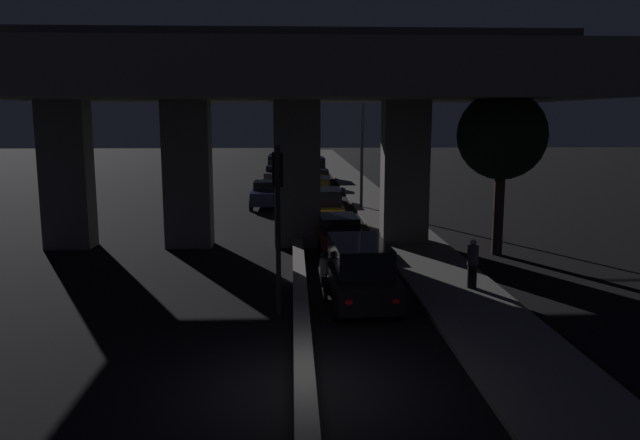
% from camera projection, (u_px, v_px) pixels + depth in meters
% --- Properties ---
extents(ground_plane, '(200.00, 200.00, 0.00)m').
position_uv_depth(ground_plane, '(304.00, 388.00, 12.83)').
color(ground_plane, black).
extents(median_divider, '(0.43, 126.00, 0.42)m').
position_uv_depth(median_divider, '(295.00, 188.00, 47.28)').
color(median_divider, gray).
rests_on(median_divider, ground_plane).
extents(sidewalk_right, '(2.88, 126.00, 0.14)m').
position_uv_depth(sidewalk_right, '(372.00, 201.00, 40.63)').
color(sidewalk_right, '#5B5956').
rests_on(sidewalk_right, ground_plane).
extents(elevated_overpass, '(24.01, 9.80, 9.17)m').
position_uv_depth(elevated_overpass, '(290.00, 86.00, 26.01)').
color(elevated_overpass, slate).
rests_on(elevated_overpass, ground_plane).
extents(traffic_light_left_of_median, '(0.30, 0.49, 4.76)m').
position_uv_depth(traffic_light_left_of_median, '(278.00, 200.00, 17.15)').
color(traffic_light_left_of_median, black).
rests_on(traffic_light_left_of_median, ground_plane).
extents(street_lamp, '(2.68, 0.32, 7.27)m').
position_uv_depth(street_lamp, '(355.00, 136.00, 37.05)').
color(street_lamp, '#2D2D30').
rests_on(street_lamp, ground_plane).
extents(car_black_lead, '(2.10, 4.60, 1.88)m').
position_uv_depth(car_black_lead, '(359.00, 271.00, 18.52)').
color(car_black_lead, black).
rests_on(car_black_lead, ground_plane).
extents(car_dark_red_second, '(2.09, 4.61, 1.42)m').
position_uv_depth(car_dark_red_second, '(338.00, 230.00, 26.49)').
color(car_dark_red_second, '#591414').
rests_on(car_dark_red_second, ground_plane).
extents(car_taxi_yellow_third, '(1.99, 4.16, 1.86)m').
position_uv_depth(car_taxi_yellow_third, '(326.00, 207.00, 32.18)').
color(car_taxi_yellow_third, gold).
rests_on(car_taxi_yellow_third, ground_plane).
extents(car_taxi_yellow_fourth, '(1.83, 4.47, 1.62)m').
position_uv_depth(car_taxi_yellow_fourth, '(318.00, 189.00, 40.81)').
color(car_taxi_yellow_fourth, gold).
rests_on(car_taxi_yellow_fourth, ground_plane).
extents(car_black_fifth, '(1.98, 4.01, 1.54)m').
position_uv_depth(car_black_fifth, '(318.00, 179.00, 47.80)').
color(car_black_fifth, black).
rests_on(car_black_fifth, ground_plane).
extents(car_grey_sixth, '(1.98, 4.64, 2.00)m').
position_uv_depth(car_grey_sixth, '(315.00, 168.00, 55.00)').
color(car_grey_sixth, '#515459').
rests_on(car_grey_sixth, ground_plane).
extents(car_dark_blue_lead_oncoming, '(1.90, 4.55, 1.63)m').
position_uv_depth(car_dark_blue_lead_oncoming, '(266.00, 194.00, 38.24)').
color(car_dark_blue_lead_oncoming, '#141938').
rests_on(car_dark_blue_lead_oncoming, ground_plane).
extents(car_grey_second_oncoming, '(2.05, 4.48, 1.51)m').
position_uv_depth(car_grey_second_oncoming, '(276.00, 175.00, 51.30)').
color(car_grey_second_oncoming, '#515459').
rests_on(car_grey_second_oncoming, ground_plane).
extents(car_black_third_oncoming, '(1.86, 4.02, 1.81)m').
position_uv_depth(car_black_third_oncoming, '(276.00, 165.00, 60.23)').
color(car_black_third_oncoming, black).
rests_on(car_black_third_oncoming, ground_plane).
extents(car_taxi_yellow_fourth_oncoming, '(1.96, 4.04, 1.38)m').
position_uv_depth(car_taxi_yellow_fourth_oncoming, '(277.00, 160.00, 70.32)').
color(car_taxi_yellow_fourth_oncoming, gold).
rests_on(car_taxi_yellow_fourth_oncoming, ground_plane).
extents(motorcycle_black_filtering_near, '(0.32, 1.84, 1.39)m').
position_uv_depth(motorcycle_black_filtering_near, '(325.00, 276.00, 19.49)').
color(motorcycle_black_filtering_near, black).
rests_on(motorcycle_black_filtering_near, ground_plane).
extents(pedestrian_on_sidewalk, '(0.35, 0.35, 1.57)m').
position_uv_depth(pedestrian_on_sidewalk, '(473.00, 264.00, 19.75)').
color(pedestrian_on_sidewalk, black).
rests_on(pedestrian_on_sidewalk, sidewalk_right).
extents(roadside_tree_kerbside_near, '(3.52, 3.52, 6.57)m').
position_uv_depth(roadside_tree_kerbside_near, '(502.00, 136.00, 24.51)').
color(roadside_tree_kerbside_near, '#38281C').
rests_on(roadside_tree_kerbside_near, ground_plane).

